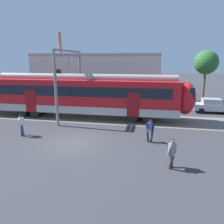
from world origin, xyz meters
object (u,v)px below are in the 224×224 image
Objects in this scene: pedestrian_white at (21,124)px; pedestrian_navy at (150,129)px; parked_car_silver at (212,106)px; commuter_train at (7,93)px; pedestrian_grey at (172,151)px.

pedestrian_navy is at bearing 2.69° from pedestrian_white.
pedestrian_navy reaches higher than parked_car_silver.
commuter_train is at bearing 159.46° from pedestrian_navy.
pedestrian_navy is 0.41× the size of parked_car_silver.
pedestrian_white is 11.26m from pedestrian_grey.
pedestrian_grey is at bearing -71.80° from pedestrian_navy.
parked_car_silver is (21.56, 4.36, -1.47)m from commuter_train.
commuter_train reaches higher than pedestrian_grey.
commuter_train is 16.12m from pedestrian_navy.
pedestrian_white is 1.00× the size of pedestrian_navy.
pedestrian_grey is at bearing -111.36° from parked_car_silver.
parked_car_silver is at bearing 11.43° from commuter_train.
pedestrian_white is 9.63m from pedestrian_navy.
pedestrian_grey is (16.24, -9.25, -1.26)m from commuter_train.
pedestrian_white is (5.43, -6.09, -1.29)m from commuter_train.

